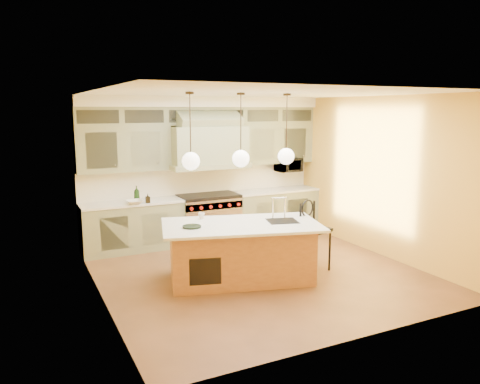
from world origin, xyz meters
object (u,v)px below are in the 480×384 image
counter_stool (314,231)px  kitchen_island (241,251)px  microwave (288,165)px  range (209,217)px

counter_stool → kitchen_island: bearing=159.0°
counter_stool → microwave: bearing=51.0°
range → counter_stool: size_ratio=1.02×
range → counter_stool: (0.89, -2.41, 0.19)m
range → microwave: (1.95, 0.11, 0.96)m
kitchen_island → counter_stool: kitchen_island is taller
counter_stool → microwave: 2.84m
kitchen_island → microwave: microwave is taller
range → counter_stool: 2.58m
counter_stool → microwave: (1.06, 2.52, 0.78)m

